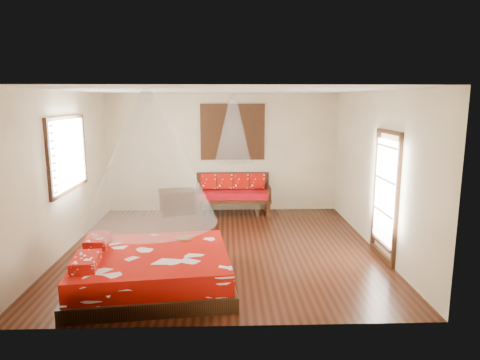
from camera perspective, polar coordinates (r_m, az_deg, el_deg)
name	(u,v)px	position (r m, az deg, el deg)	size (l,w,h in m)	color
room	(221,172)	(7.52, -2.51, 1.12)	(5.54, 5.54, 2.84)	black
bed	(152,269)	(6.37, -11.66, -11.60)	(2.41, 2.22, 0.65)	black
daybed	(233,192)	(10.02, -0.94, -1.60)	(1.73, 0.77, 0.94)	black
storage_chest	(177,202)	(10.21, -8.34, -2.86)	(0.95, 0.80, 0.56)	black
shutter_panel	(233,132)	(10.16, -0.99, 6.43)	(1.52, 0.06, 1.32)	black
window_left	(68,154)	(8.17, -21.92, 3.25)	(0.10, 1.74, 1.34)	black
glazed_door	(385,196)	(7.47, 18.79, -2.09)	(0.08, 1.02, 2.16)	black
wine_tray	(184,235)	(6.79, -7.44, -7.32)	(0.27, 0.27, 0.22)	brown
mosquito_net_main	(149,159)	(5.96, -12.03, 2.79)	(1.85, 1.85, 1.80)	white
mosquito_net_daybed	(233,129)	(9.69, -0.95, 6.82)	(0.83, 0.83, 1.50)	white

